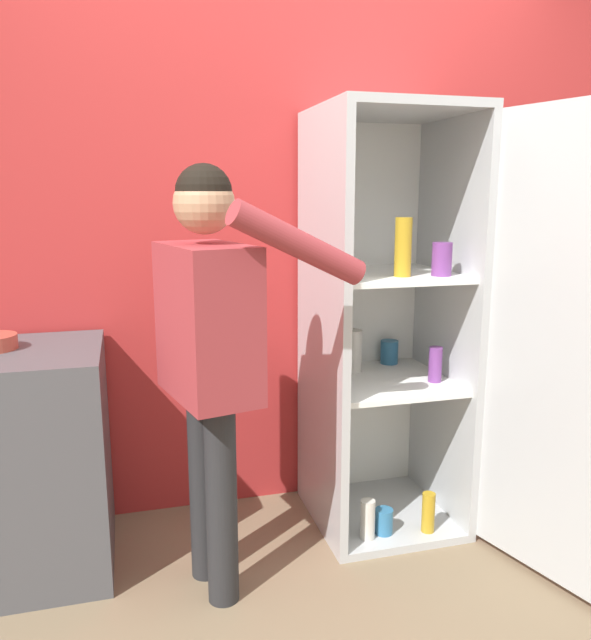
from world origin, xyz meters
TOP-DOWN VIEW (x-y plane):
  - ground_plane at (0.00, 0.00)m, footprint 12.00×12.00m
  - wall_back at (0.00, 0.98)m, footprint 7.00×0.06m
  - refrigerator at (0.45, 0.53)m, footprint 0.82×1.22m
  - person at (-0.45, 0.30)m, footprint 0.70×0.57m
  - counter at (-1.17, 0.63)m, footprint 0.69×0.61m

SIDE VIEW (x-z plane):
  - ground_plane at x=0.00m, z-range 0.00..0.00m
  - counter at x=-1.17m, z-range 0.00..0.88m
  - refrigerator at x=0.45m, z-range -0.01..1.80m
  - person at x=-0.45m, z-range 0.20..1.76m
  - wall_back at x=0.00m, z-range 0.00..2.55m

